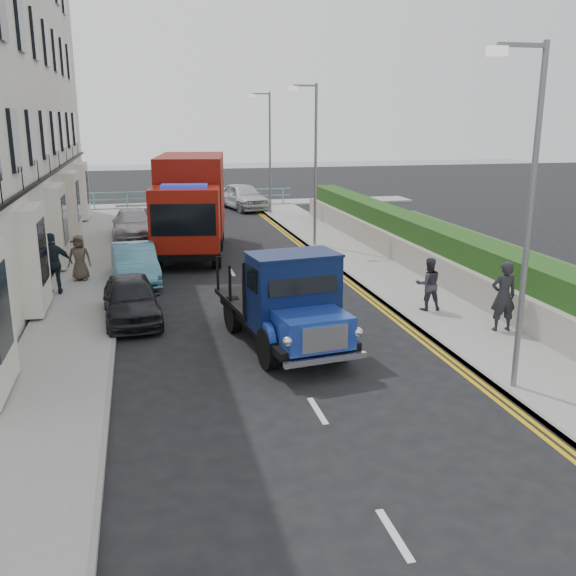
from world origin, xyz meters
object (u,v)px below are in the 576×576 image
object	(u,v)px
lamp_near	(525,203)
lamp_mid	(313,156)
lamp_far	(268,146)
red_lorry	(191,202)
bedford_lorry	(291,307)
parked_car_front	(131,299)
pedestrian_east_near	(503,296)

from	to	relation	value
lamp_near	lamp_mid	xyz separation A→B (m)	(0.00, 16.00, 0.00)
lamp_near	lamp_far	bearing A→B (deg)	90.00
red_lorry	bedford_lorry	bearing A→B (deg)	-75.47
bedford_lorry	parked_car_front	size ratio (longest dim) A/B	1.43
lamp_far	pedestrian_east_near	size ratio (longest dim) A/B	3.70
lamp_near	red_lorry	distance (m)	17.06
lamp_mid	bedford_lorry	world-z (taller)	lamp_mid
parked_car_front	lamp_far	bearing A→B (deg)	64.09
pedestrian_east_near	lamp_near	bearing A→B (deg)	67.64
lamp_near	bedford_lorry	bearing A→B (deg)	139.46
lamp_far	bedford_lorry	world-z (taller)	lamp_far
lamp_far	red_lorry	bearing A→B (deg)	-118.15
red_lorry	pedestrian_east_near	xyz separation A→B (m)	(7.11, -12.76, -1.09)
bedford_lorry	pedestrian_east_near	world-z (taller)	bedford_lorry
bedford_lorry	red_lorry	bearing A→B (deg)	87.92
lamp_far	red_lorry	size ratio (longest dim) A/B	0.87
lamp_near	pedestrian_east_near	distance (m)	4.81
bedford_lorry	red_lorry	size ratio (longest dim) A/B	0.68
lamp_far	lamp_near	bearing A→B (deg)	-90.00
lamp_near	bedford_lorry	world-z (taller)	lamp_near
lamp_near	pedestrian_east_near	bearing A→B (deg)	61.57
lamp_far	pedestrian_east_near	xyz separation A→B (m)	(1.82, -22.65, -2.93)
bedford_lorry	parked_car_front	xyz separation A→B (m)	(-3.84, 3.44, -0.49)
red_lorry	pedestrian_east_near	world-z (taller)	red_lorry
bedford_lorry	lamp_far	bearing A→B (deg)	71.99
bedford_lorry	lamp_near	bearing A→B (deg)	-48.70
bedford_lorry	red_lorry	distance (m)	12.86
lamp_near	parked_car_front	size ratio (longest dim) A/B	1.84
lamp_mid	bedford_lorry	bearing A→B (deg)	-107.30
lamp_near	lamp_mid	distance (m)	16.00
lamp_far	pedestrian_east_near	bearing A→B (deg)	-85.42
red_lorry	parked_car_front	size ratio (longest dim) A/B	2.11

